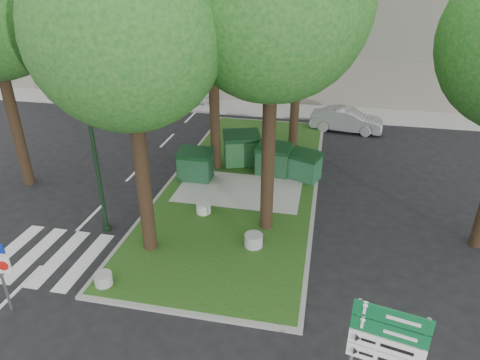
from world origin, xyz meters
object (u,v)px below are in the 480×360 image
(street_lamp, at_px, (93,140))
(bollard_mid, at_px, (203,208))
(tree_median_mid, at_px, (214,6))
(bollard_right, at_px, (254,240))
(litter_bin, at_px, (281,154))
(car_white, at_px, (186,94))
(dumpster_b, at_px, (242,148))
(dumpster_a, at_px, (195,165))
(dumpster_d, at_px, (304,166))
(directional_sign, at_px, (386,347))
(bollard_left, at_px, (103,279))
(tree_median_near_left, at_px, (128,11))
(car_silver, at_px, (346,120))
(dumpster_c, at_px, (274,159))

(street_lamp, bearing_deg, bollard_mid, 27.61)
(tree_median_mid, relative_size, street_lamp, 1.86)
(bollard_right, relative_size, litter_bin, 0.86)
(tree_median_mid, relative_size, car_white, 2.71)
(dumpster_b, distance_m, litter_bin, 1.93)
(dumpster_a, height_order, dumpster_b, dumpster_b)
(dumpster_d, relative_size, directional_sign, 0.57)
(dumpster_d, distance_m, litter_bin, 2.06)
(directional_sign, bearing_deg, bollard_left, 173.13)
(tree_median_near_left, height_order, litter_bin, tree_median_near_left)
(bollard_right, bearing_deg, tree_median_near_left, -167.70)
(dumpster_b, height_order, bollard_left, dumpster_b)
(street_lamp, relative_size, car_silver, 1.36)
(tree_median_near_left, distance_m, bollard_right, 7.71)
(dumpster_a, distance_m, directional_sign, 11.86)
(bollard_right, xyz_separation_m, car_white, (-7.55, 15.81, 0.30))
(dumpster_a, xyz_separation_m, bollard_left, (-0.55, -7.17, -0.46))
(bollard_right, relative_size, bollard_mid, 1.13)
(dumpster_b, xyz_separation_m, bollard_mid, (-0.46, -4.73, -0.54))
(car_silver, bearing_deg, directional_sign, -172.08)
(tree_median_mid, relative_size, directional_sign, 3.61)
(bollard_mid, height_order, street_lamp, street_lamp)
(bollard_mid, relative_size, litter_bin, 0.76)
(car_white, bearing_deg, dumpster_d, -134.23)
(tree_median_near_left, distance_m, dumpster_a, 8.31)
(tree_median_mid, xyz_separation_m, bollard_right, (2.69, -5.80, -6.65))
(tree_median_near_left, distance_m, dumpster_c, 9.60)
(bollard_left, bearing_deg, dumpster_d, 57.91)
(litter_bin, distance_m, directional_sign, 12.85)
(tree_median_near_left, relative_size, dumpster_d, 6.66)
(litter_bin, height_order, car_white, car_white)
(bollard_right, height_order, street_lamp, street_lamp)
(dumpster_a, relative_size, dumpster_c, 0.91)
(bollard_right, height_order, car_white, car_white)
(bollard_left, xyz_separation_m, street_lamp, (-1.40, 2.84, 3.07))
(tree_median_mid, distance_m, bollard_mid, 7.85)
(tree_median_mid, bearing_deg, dumpster_c, -3.88)
(litter_bin, bearing_deg, bollard_left, -111.85)
(bollard_mid, distance_m, car_silver, 11.80)
(dumpster_c, xyz_separation_m, dumpster_d, (1.35, -0.25, -0.07))
(dumpster_c, relative_size, dumpster_d, 1.01)
(dumpster_c, distance_m, dumpster_d, 1.38)
(dumpster_d, xyz_separation_m, car_white, (-8.77, 10.43, -0.09))
(bollard_right, distance_m, bollard_mid, 2.77)
(bollard_left, xyz_separation_m, bollard_mid, (1.68, 4.45, 0.01))
(bollard_mid, relative_size, car_white, 0.14)
(car_silver, bearing_deg, litter_bin, 156.52)
(bollard_mid, relative_size, car_silver, 0.13)
(bollard_mid, bearing_deg, car_silver, 63.43)
(dumpster_d, height_order, directional_sign, directional_sign)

